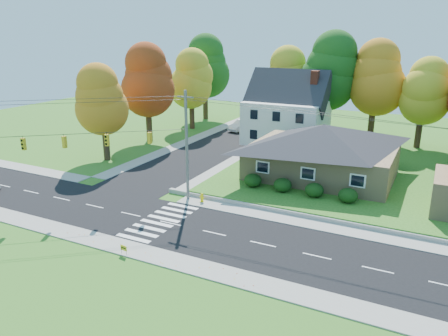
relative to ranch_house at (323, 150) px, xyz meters
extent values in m
plane|color=#3D7923|center=(-8.00, -16.00, -3.27)|extent=(120.00, 120.00, 0.00)
cube|color=black|center=(-8.00, -16.00, -3.26)|extent=(90.00, 8.00, 0.02)
cube|color=black|center=(-16.00, 10.00, -3.25)|extent=(8.00, 44.00, 0.02)
cube|color=#9C9A90|center=(-8.00, -11.00, -3.23)|extent=(90.00, 2.00, 0.08)
cube|color=#9C9A90|center=(-8.00, -21.00, -3.23)|extent=(90.00, 2.00, 0.08)
cube|color=#3D7923|center=(5.00, 5.00, -3.02)|extent=(30.00, 30.00, 0.50)
cube|color=tan|center=(0.00, 0.00, -1.17)|extent=(14.00, 10.00, 3.20)
pyramid|color=#26262B|center=(0.00, 0.00, 1.53)|extent=(14.60, 10.60, 2.20)
cube|color=silver|center=(-8.00, 12.00, 0.03)|extent=(10.00, 8.00, 5.60)
pyramid|color=#26262B|center=(-8.00, 12.00, 4.03)|extent=(10.40, 8.40, 2.40)
cube|color=brown|center=(-4.50, 12.00, 2.03)|extent=(0.90, 0.90, 9.60)
ellipsoid|color=#163A10|center=(-5.00, -6.20, -2.13)|extent=(1.70, 1.70, 1.27)
ellipsoid|color=#163A10|center=(-2.00, -6.20, -2.13)|extent=(1.70, 1.70, 1.27)
ellipsoid|color=#163A10|center=(1.00, -6.20, -2.13)|extent=(1.70, 1.70, 1.27)
ellipsoid|color=#163A10|center=(4.00, -6.20, -2.13)|extent=(1.70, 1.70, 1.27)
cylinder|color=#666059|center=(-9.50, -10.80, 1.73)|extent=(0.26, 0.26, 10.00)
cube|color=#666059|center=(-9.50, -10.80, 6.13)|extent=(1.60, 0.12, 0.12)
cube|color=gold|center=(-20.00, -19.20, 2.68)|extent=(0.34, 0.26, 1.00)
cube|color=gold|center=(-17.50, -17.20, 2.68)|extent=(0.26, 0.34, 1.00)
cube|color=gold|center=(-14.80, -15.05, 2.68)|extent=(0.34, 0.26, 1.00)
cube|color=gold|center=(-12.00, -12.80, 2.68)|extent=(0.26, 0.34, 1.00)
cylinder|color=black|center=(-16.00, -16.00, 3.33)|extent=(13.02, 10.43, 0.04)
cylinder|color=#3F2A19|center=(-10.00, 18.00, -0.07)|extent=(0.80, 0.80, 5.40)
sphere|color=gold|center=(-10.00, 18.00, 3.83)|extent=(6.72, 6.72, 6.72)
sphere|color=gold|center=(-10.00, 18.00, 5.51)|extent=(5.91, 5.91, 5.91)
sphere|color=gold|center=(-10.00, 18.00, 7.19)|extent=(5.11, 5.11, 5.11)
cylinder|color=#3F2A19|center=(-4.00, 17.00, 0.38)|extent=(0.86, 0.86, 6.30)
sphere|color=#1E5718|center=(-4.00, 17.00, 4.93)|extent=(7.84, 7.84, 7.84)
sphere|color=#1E5718|center=(-4.00, 17.00, 6.89)|extent=(6.90, 6.90, 6.90)
sphere|color=#1E5718|center=(-4.00, 17.00, 8.85)|extent=(5.96, 5.96, 5.96)
cylinder|color=#3F2A19|center=(2.00, 18.00, 0.16)|extent=(0.83, 0.83, 5.85)
sphere|color=orange|center=(2.00, 18.00, 4.38)|extent=(7.28, 7.28, 7.28)
sphere|color=orange|center=(2.00, 18.00, 6.20)|extent=(6.41, 6.41, 6.41)
sphere|color=orange|center=(2.00, 18.00, 8.02)|extent=(5.53, 5.53, 5.53)
cylinder|color=#3F2A19|center=(8.00, 17.00, -0.29)|extent=(0.77, 0.77, 4.95)
sphere|color=gold|center=(8.00, 17.00, 3.28)|extent=(6.16, 6.16, 6.16)
sphere|color=gold|center=(8.00, 17.00, 4.82)|extent=(5.42, 5.42, 5.42)
sphere|color=gold|center=(8.00, 17.00, 6.36)|extent=(4.68, 4.68, 4.68)
cylinder|color=#3F2A19|center=(-25.00, -4.00, -0.79)|extent=(0.77, 0.77, 4.95)
sphere|color=orange|center=(-25.00, -4.00, 2.78)|extent=(6.16, 6.16, 6.16)
sphere|color=orange|center=(-25.00, -4.00, 4.32)|extent=(5.42, 5.42, 5.42)
sphere|color=orange|center=(-25.00, -4.00, 5.86)|extent=(4.68, 4.68, 4.68)
cylinder|color=#3F2A19|center=(-26.00, 6.00, -0.34)|extent=(0.83, 0.83, 5.85)
sphere|color=#9D3813|center=(-26.00, 6.00, 3.88)|extent=(7.28, 7.28, 7.28)
sphere|color=#9D3813|center=(-26.00, 6.00, 5.70)|extent=(6.41, 6.41, 6.41)
sphere|color=#9D3813|center=(-26.00, 6.00, 7.52)|extent=(5.53, 5.53, 5.53)
cylinder|color=#3F2A19|center=(-25.00, 16.00, -0.57)|extent=(0.80, 0.80, 5.40)
sphere|color=gold|center=(-25.00, 16.00, 3.33)|extent=(6.72, 6.72, 6.72)
sphere|color=gold|center=(-25.00, 16.00, 5.01)|extent=(5.91, 5.91, 5.91)
sphere|color=gold|center=(-25.00, 16.00, 6.69)|extent=(5.11, 5.11, 5.11)
cylinder|color=#3F2A19|center=(-27.00, 24.00, -0.12)|extent=(0.86, 0.86, 6.30)
sphere|color=#1E5718|center=(-27.00, 24.00, 4.43)|extent=(7.84, 7.84, 7.84)
sphere|color=#1E5718|center=(-27.00, 24.00, 6.39)|extent=(6.90, 6.90, 6.90)
sphere|color=#1E5718|center=(-27.00, 24.00, 8.35)|extent=(5.96, 5.96, 5.96)
imported|color=silver|center=(-17.26, 18.04, -2.43)|extent=(2.82, 5.24, 1.64)
cylinder|color=yellow|center=(-7.98, -10.90, -3.21)|extent=(0.39, 0.39, 0.11)
cylinder|color=yellow|center=(-7.98, -10.90, -2.88)|extent=(0.26, 0.26, 0.60)
sphere|color=yellow|center=(-7.98, -10.90, -2.52)|extent=(0.28, 0.28, 0.28)
cylinder|color=yellow|center=(-7.98, -10.90, -2.77)|extent=(0.51, 0.29, 0.13)
cylinder|color=black|center=(-8.19, -21.82, -3.02)|extent=(0.02, 0.02, 0.49)
cylinder|color=black|center=(-7.76, -21.82, -3.02)|extent=(0.02, 0.02, 0.49)
cube|color=yellow|center=(-7.98, -21.82, -2.72)|extent=(0.59, 0.11, 0.40)
camera|label=1|loc=(10.35, -42.79, 11.49)|focal=35.00mm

